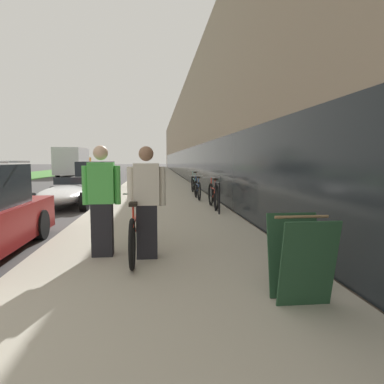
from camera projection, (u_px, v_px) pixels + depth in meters
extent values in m
cube|color=#B2AA99|center=(157.00, 181.00, 24.47)|extent=(4.07, 70.00, 0.16)
cube|color=gray|center=(230.00, 138.00, 32.80)|extent=(10.00, 70.00, 7.22)
cube|color=#1E2328|center=(179.00, 163.00, 32.50)|extent=(0.10, 63.00, 2.20)
torus|color=black|center=(139.00, 221.00, 6.23)|extent=(0.06, 0.69, 0.69)
torus|color=black|center=(132.00, 244.00, 4.51)|extent=(0.06, 0.69, 0.69)
cylinder|color=red|center=(136.00, 218.00, 5.35)|extent=(0.04, 1.48, 0.04)
cylinder|color=red|center=(134.00, 228.00, 5.02)|extent=(0.04, 0.88, 0.32)
cylinder|color=red|center=(133.00, 214.00, 4.79)|extent=(0.03, 0.03, 0.28)
cube|color=black|center=(133.00, 204.00, 4.77)|extent=(0.11, 0.22, 0.05)
cylinder|color=red|center=(138.00, 202.00, 6.06)|extent=(0.03, 0.03, 0.30)
cylinder|color=silver|center=(138.00, 194.00, 6.04)|extent=(0.52, 0.03, 0.03)
cube|color=black|center=(147.00, 231.00, 5.08)|extent=(0.31, 0.22, 0.79)
cube|color=beige|center=(146.00, 184.00, 5.01)|extent=(0.37, 0.22, 0.61)
cylinder|color=beige|center=(130.00, 186.00, 4.99)|extent=(0.09, 0.09, 0.57)
cylinder|color=beige|center=(162.00, 186.00, 5.04)|extent=(0.09, 0.09, 0.57)
sphere|color=#936B51|center=(146.00, 154.00, 4.97)|extent=(0.22, 0.22, 0.22)
cube|color=black|center=(103.00, 230.00, 5.18)|extent=(0.31, 0.22, 0.80)
cube|color=#4CB74C|center=(101.00, 183.00, 5.11)|extent=(0.38, 0.22, 0.61)
cylinder|color=#4CB74C|center=(85.00, 185.00, 5.09)|extent=(0.10, 0.10, 0.58)
cylinder|color=#4CB74C|center=(117.00, 185.00, 5.14)|extent=(0.10, 0.10, 0.58)
sphere|color=beige|center=(101.00, 153.00, 5.07)|extent=(0.22, 0.22, 0.22)
cylinder|color=black|center=(219.00, 199.00, 9.09)|extent=(0.05, 0.05, 0.82)
cylinder|color=black|center=(216.00, 197.00, 9.64)|extent=(0.05, 0.05, 0.82)
cylinder|color=black|center=(217.00, 183.00, 9.32)|extent=(0.05, 0.55, 0.05)
torus|color=black|center=(211.00, 194.00, 10.77)|extent=(0.06, 0.72, 0.72)
torus|color=black|center=(216.00, 198.00, 9.82)|extent=(0.06, 0.72, 0.72)
cylinder|color=red|center=(213.00, 189.00, 10.27)|extent=(0.04, 0.81, 0.04)
cylinder|color=red|center=(214.00, 193.00, 10.10)|extent=(0.04, 0.50, 0.33)
cylinder|color=red|center=(215.00, 184.00, 9.96)|extent=(0.03, 0.03, 0.30)
cube|color=black|center=(215.00, 179.00, 9.94)|extent=(0.11, 0.22, 0.05)
cylinder|color=red|center=(211.00, 182.00, 10.65)|extent=(0.03, 0.03, 0.32)
cylinder|color=silver|center=(211.00, 177.00, 10.64)|extent=(0.52, 0.03, 0.03)
torus|color=black|center=(196.00, 189.00, 13.09)|extent=(0.06, 0.67, 0.67)
torus|color=black|center=(199.00, 191.00, 12.08)|extent=(0.06, 0.67, 0.67)
cylinder|color=#2D56A8|center=(197.00, 184.00, 12.57)|extent=(0.04, 0.86, 0.04)
cylinder|color=#2D56A8|center=(198.00, 187.00, 12.37)|extent=(0.04, 0.53, 0.31)
cylinder|color=#2D56A8|center=(198.00, 181.00, 12.23)|extent=(0.03, 0.03, 0.28)
cube|color=black|center=(198.00, 177.00, 12.22)|extent=(0.11, 0.22, 0.05)
cylinder|color=#2D56A8|center=(196.00, 180.00, 12.97)|extent=(0.03, 0.03, 0.29)
cylinder|color=silver|center=(196.00, 176.00, 12.96)|extent=(0.52, 0.03, 0.03)
torus|color=black|center=(193.00, 184.00, 15.23)|extent=(0.06, 0.76, 0.76)
torus|color=black|center=(196.00, 186.00, 14.13)|extent=(0.06, 0.76, 0.76)
cylinder|color=#7AD1C6|center=(194.00, 179.00, 14.65)|extent=(0.04, 0.95, 0.04)
cylinder|color=#7AD1C6|center=(195.00, 182.00, 14.44)|extent=(0.04, 0.57, 0.34)
cylinder|color=#7AD1C6|center=(195.00, 176.00, 14.29)|extent=(0.03, 0.03, 0.31)
cube|color=black|center=(195.00, 172.00, 14.27)|extent=(0.11, 0.22, 0.05)
cylinder|color=#7AD1C6|center=(193.00, 175.00, 15.10)|extent=(0.03, 0.03, 0.33)
cylinder|color=silver|center=(193.00, 171.00, 15.09)|extent=(0.52, 0.03, 0.03)
cube|color=#23472D|center=(308.00, 265.00, 3.33)|extent=(0.56, 0.20, 0.89)
cube|color=#23472D|center=(293.00, 254.00, 3.68)|extent=(0.56, 0.20, 0.89)
cylinder|color=#93704C|center=(302.00, 217.00, 3.46)|extent=(0.56, 0.03, 0.03)
cylinder|color=black|center=(40.00, 225.00, 6.90)|extent=(0.22, 0.60, 0.60)
ellipsoid|color=white|center=(67.00, 194.00, 11.73)|extent=(1.70, 4.16, 0.59)
cube|color=#1E2328|center=(71.00, 181.00, 12.20)|extent=(1.19, 0.04, 0.26)
cylinder|color=black|center=(54.00, 194.00, 12.85)|extent=(0.22, 0.60, 0.60)
cylinder|color=black|center=(97.00, 194.00, 13.02)|extent=(0.22, 0.60, 0.60)
cylinder|color=black|center=(31.00, 202.00, 10.46)|extent=(0.22, 0.60, 0.60)
cylinder|color=black|center=(84.00, 202.00, 10.63)|extent=(0.22, 0.60, 0.60)
cube|color=silver|center=(96.00, 182.00, 17.02)|extent=(1.81, 4.48, 0.66)
cube|color=#1E2328|center=(96.00, 169.00, 16.96)|extent=(1.55, 2.24, 0.69)
cylinder|color=black|center=(85.00, 184.00, 18.28)|extent=(0.22, 0.60, 0.60)
cylinder|color=black|center=(117.00, 184.00, 18.46)|extent=(0.22, 0.60, 0.60)
cylinder|color=black|center=(73.00, 188.00, 15.62)|extent=(0.22, 0.60, 0.60)
cylinder|color=black|center=(110.00, 188.00, 15.79)|extent=(0.22, 0.60, 0.60)
cube|color=orange|center=(79.00, 165.00, 34.72)|extent=(2.09, 1.58, 1.57)
cube|color=silver|center=(72.00, 161.00, 31.56)|extent=(2.27, 4.74, 2.42)
cylinder|color=black|center=(68.00, 171.00, 34.26)|extent=(0.28, 0.84, 0.84)
cylinder|color=black|center=(89.00, 171.00, 34.48)|extent=(0.28, 0.84, 0.84)
cylinder|color=black|center=(58.00, 173.00, 30.61)|extent=(0.28, 0.84, 0.84)
cylinder|color=black|center=(81.00, 173.00, 30.83)|extent=(0.28, 0.84, 0.84)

